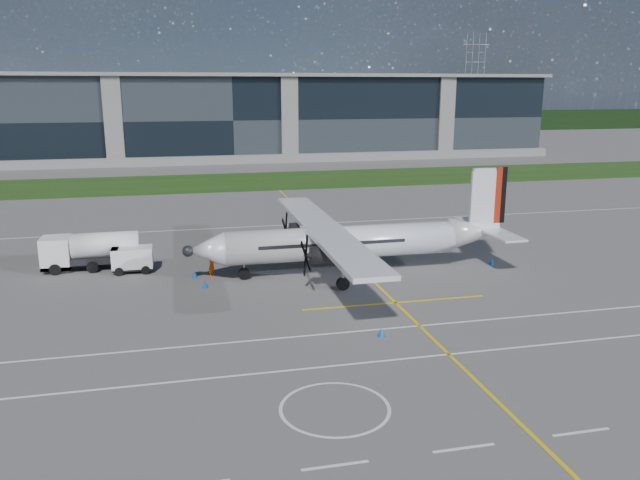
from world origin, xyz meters
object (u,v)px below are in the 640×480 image
turboprop_aircraft (353,223)px  baggage_tug (133,260)px  ground_crew_person (212,263)px  pylon_east (474,81)px  fuel_tanker_truck (84,251)px  safety_cone_tail (492,261)px  safety_cone_nose_stbd (195,274)px  safety_cone_nose_port (205,284)px  safety_cone_portwing (381,332)px

turboprop_aircraft → baggage_tug: bearing=166.7°
baggage_tug → ground_crew_person: size_ratio=1.52×
pylon_east → fuel_tanker_truck: (-102.04, -143.76, -13.63)m
ground_crew_person → safety_cone_tail: ground_crew_person is taller
safety_cone_nose_stbd → safety_cone_nose_port: same height
baggage_tug → ground_crew_person: 6.10m
ground_crew_person → safety_cone_nose_port: bearing=-163.6°
baggage_tug → safety_cone_nose_stbd: size_ratio=6.15×
baggage_tug → safety_cone_nose_stbd: bearing=-29.5°
ground_crew_person → safety_cone_nose_port: 2.68m
ground_crew_person → safety_cone_nose_stbd: (-1.23, -0.03, -0.76)m
safety_cone_nose_port → fuel_tanker_truck: bearing=143.0°
pylon_east → safety_cone_nose_port: size_ratio=60.00×
safety_cone_portwing → safety_cone_tail: (12.76, 11.65, 0.00)m
safety_cone_tail → safety_cone_nose_stbd: bearing=175.9°
fuel_tanker_truck → safety_cone_nose_stbd: fuel_tanker_truck is taller
ground_crew_person → safety_cone_portwing: (8.33, -13.27, -0.76)m
turboprop_aircraft → ground_crew_person: (-10.12, 1.28, -2.70)m
pylon_east → baggage_tug: size_ratio=9.75×
safety_cone_portwing → turboprop_aircraft: bearing=81.5°
fuel_tanker_truck → pylon_east: bearing=54.6°
baggage_tug → fuel_tanker_truck: bearing=157.3°
pylon_east → fuel_tanker_truck: 176.82m
ground_crew_person → safety_cone_nose_stbd: size_ratio=4.05×
safety_cone_nose_port → ground_crew_person: bearing=76.1°
pylon_east → safety_cone_tail: bearing=-115.7°
pylon_east → safety_cone_nose_stbd: 175.78m
turboprop_aircraft → safety_cone_nose_port: turboprop_aircraft is taller
fuel_tanker_truck → baggage_tug: (3.52, -1.47, -0.45)m
ground_crew_person → safety_cone_nose_stbd: 1.45m
ground_crew_person → safety_cone_tail: (21.09, -1.62, -0.76)m
safety_cone_nose_stbd → baggage_tug: bearing=150.5°
safety_cone_nose_port → turboprop_aircraft: bearing=6.4°
fuel_tanker_truck → baggage_tug: 3.84m
turboprop_aircraft → safety_cone_nose_port: bearing=-173.6°
pylon_east → ground_crew_person: pylon_east is taller
fuel_tanker_truck → safety_cone_portwing: (17.44, -17.18, -1.12)m
fuel_tanker_truck → safety_cone_tail: 30.72m
safety_cone_portwing → safety_cone_nose_stbd: size_ratio=1.00×
safety_cone_nose_stbd → safety_cone_portwing: bearing=-54.2°
turboprop_aircraft → safety_cone_nose_stbd: turboprop_aircraft is taller
ground_crew_person → safety_cone_nose_stbd: ground_crew_person is taller
baggage_tug → safety_cone_portwing: 21.00m
pylon_east → safety_cone_nose_port: pylon_east is taller
turboprop_aircraft → ground_crew_person: turboprop_aircraft is taller
safety_cone_portwing → baggage_tug: bearing=131.6°
safety_cone_nose_stbd → pylon_east: bearing=57.5°
turboprop_aircraft → safety_cone_portwing: (-1.79, -11.99, -3.46)m
safety_cone_nose_stbd → safety_cone_nose_port: size_ratio=1.00×
pylon_east → safety_cone_nose_port: (-93.55, -150.16, -14.75)m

